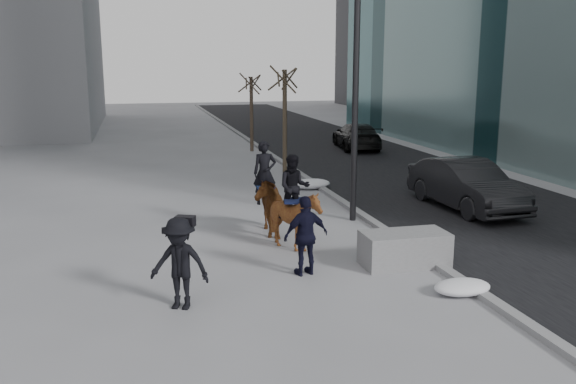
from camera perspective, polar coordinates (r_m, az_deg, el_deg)
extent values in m
plane|color=gray|center=(13.90, 1.21, -7.06)|extent=(120.00, 120.00, 0.00)
cube|color=black|center=(25.38, 10.58, 1.49)|extent=(8.00, 90.00, 0.01)
cube|color=gray|center=(24.00, 1.85, 1.22)|extent=(0.25, 90.00, 0.12)
cube|color=gray|center=(14.18, 10.84, -5.25)|extent=(1.95, 0.99, 0.78)
imported|color=black|center=(19.98, 16.32, 0.67)|extent=(1.89, 4.83, 1.57)
imported|color=black|center=(33.07, 6.42, 5.23)|extent=(2.59, 5.02, 1.39)
imported|color=#451D0D|center=(16.38, -2.06, -1.14)|extent=(0.98, 1.98, 1.64)
imported|color=black|center=(16.36, -2.19, 1.82)|extent=(0.64, 0.44, 1.71)
cube|color=#101C3C|center=(16.43, -2.18, 0.58)|extent=(0.51, 0.58, 0.06)
imported|color=#471B0E|center=(14.96, 0.70, -2.59)|extent=(1.53, 1.64, 1.54)
imported|color=black|center=(14.92, 0.56, 0.45)|extent=(0.90, 0.77, 1.61)
cube|color=black|center=(14.99, 0.56, -0.81)|extent=(0.59, 0.65, 0.06)
imported|color=black|center=(13.20, 1.69, -4.11)|extent=(1.09, 0.61, 1.75)
cylinder|color=#D75C0C|center=(13.63, 0.87, -2.40)|extent=(0.04, 0.18, 0.07)
imported|color=black|center=(11.58, -10.12, -6.62)|extent=(1.30, 1.07, 1.75)
cube|color=black|center=(11.62, -9.60, -2.72)|extent=(0.42, 0.35, 0.20)
cylinder|color=black|center=(17.50, 6.39, 11.79)|extent=(0.18, 0.18, 9.00)
ellipsoid|color=white|center=(22.43, 2.20, 0.77)|extent=(1.42, 0.90, 0.36)
ellipsoid|color=white|center=(12.79, 15.99, -8.55)|extent=(1.18, 0.75, 0.30)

